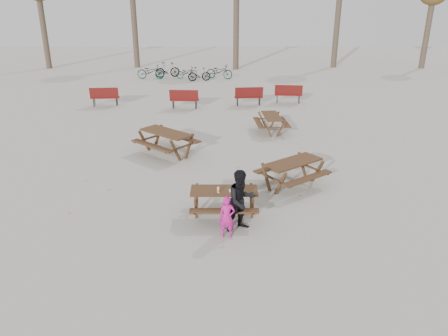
{
  "coord_description": "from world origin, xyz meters",
  "views": [
    {
      "loc": [
        -0.03,
        -10.62,
        5.69
      ],
      "look_at": [
        0.0,
        1.0,
        1.0
      ],
      "focal_mm": 35.0,
      "sensor_mm": 36.0,
      "label": 1
    }
  ],
  "objects_px": {
    "food_tray": "(232,191)",
    "picnic_table_east": "(292,174)",
    "adult": "(241,201)",
    "picnic_table_far": "(271,124)",
    "soda_bottle": "(218,190)",
    "main_picnic_table": "(224,196)",
    "picnic_table_north": "(166,143)",
    "child": "(227,217)"
  },
  "relations": [
    {
      "from": "adult",
      "to": "picnic_table_east",
      "type": "xyz_separation_m",
      "value": [
        1.71,
        2.71,
        -0.4
      ]
    },
    {
      "from": "picnic_table_east",
      "to": "picnic_table_far",
      "type": "relative_size",
      "value": 1.13
    },
    {
      "from": "child",
      "to": "picnic_table_east",
      "type": "height_order",
      "value": "child"
    },
    {
      "from": "soda_bottle",
      "to": "child",
      "type": "distance_m",
      "value": 1.0
    },
    {
      "from": "adult",
      "to": "soda_bottle",
      "type": "bearing_deg",
      "value": 106.04
    },
    {
      "from": "food_tray",
      "to": "soda_bottle",
      "type": "xyz_separation_m",
      "value": [
        -0.38,
        -0.09,
        0.05
      ]
    },
    {
      "from": "food_tray",
      "to": "adult",
      "type": "bearing_deg",
      "value": -72.39
    },
    {
      "from": "main_picnic_table",
      "to": "picnic_table_east",
      "type": "bearing_deg",
      "value": 42.56
    },
    {
      "from": "picnic_table_east",
      "to": "child",
      "type": "bearing_deg",
      "value": -160.66
    },
    {
      "from": "adult",
      "to": "picnic_table_north",
      "type": "xyz_separation_m",
      "value": [
        -2.58,
        5.63,
        -0.37
      ]
    },
    {
      "from": "adult",
      "to": "picnic_table_east",
      "type": "distance_m",
      "value": 3.23
    },
    {
      "from": "food_tray",
      "to": "child",
      "type": "xyz_separation_m",
      "value": [
        -0.15,
        -1.02,
        -0.25
      ]
    },
    {
      "from": "child",
      "to": "picnic_table_east",
      "type": "xyz_separation_m",
      "value": [
        2.07,
        3.07,
        -0.13
      ]
    },
    {
      "from": "child",
      "to": "picnic_table_east",
      "type": "distance_m",
      "value": 3.71
    },
    {
      "from": "picnic_table_far",
      "to": "adult",
      "type": "bearing_deg",
      "value": 164.27
    },
    {
      "from": "food_tray",
      "to": "picnic_table_north",
      "type": "distance_m",
      "value": 5.53
    },
    {
      "from": "adult",
      "to": "picnic_table_far",
      "type": "height_order",
      "value": "adult"
    },
    {
      "from": "food_tray",
      "to": "picnic_table_east",
      "type": "relative_size",
      "value": 0.09
    },
    {
      "from": "main_picnic_table",
      "to": "soda_bottle",
      "type": "bearing_deg",
      "value": -130.17
    },
    {
      "from": "main_picnic_table",
      "to": "food_tray",
      "type": "relative_size",
      "value": 10.0
    },
    {
      "from": "food_tray",
      "to": "picnic_table_far",
      "type": "bearing_deg",
      "value": 76.57
    },
    {
      "from": "main_picnic_table",
      "to": "food_tray",
      "type": "distance_m",
      "value": 0.32
    },
    {
      "from": "soda_bottle",
      "to": "main_picnic_table",
      "type": "bearing_deg",
      "value": 49.83
    },
    {
      "from": "food_tray",
      "to": "picnic_table_far",
      "type": "distance_m",
      "value": 8.06
    },
    {
      "from": "child",
      "to": "picnic_table_east",
      "type": "relative_size",
      "value": 0.57
    },
    {
      "from": "soda_bottle",
      "to": "picnic_table_north",
      "type": "distance_m",
      "value": 5.47
    },
    {
      "from": "soda_bottle",
      "to": "adult",
      "type": "distance_m",
      "value": 0.81
    },
    {
      "from": "child",
      "to": "picnic_table_far",
      "type": "bearing_deg",
      "value": 80.91
    },
    {
      "from": "child",
      "to": "picnic_table_far",
      "type": "xyz_separation_m",
      "value": [
        2.02,
        8.84,
        -0.18
      ]
    },
    {
      "from": "food_tray",
      "to": "picnic_table_east",
      "type": "height_order",
      "value": "picnic_table_east"
    },
    {
      "from": "picnic_table_east",
      "to": "picnic_table_far",
      "type": "xyz_separation_m",
      "value": [
        -0.05,
        5.77,
        -0.05
      ]
    },
    {
      "from": "adult",
      "to": "picnic_table_east",
      "type": "bearing_deg",
      "value": 27.58
    },
    {
      "from": "picnic_table_east",
      "to": "food_tray",
      "type": "bearing_deg",
      "value": -169.66
    },
    {
      "from": "adult",
      "to": "picnic_table_far",
      "type": "bearing_deg",
      "value": 48.77
    },
    {
      "from": "food_tray",
      "to": "picnic_table_east",
      "type": "bearing_deg",
      "value": 47.03
    },
    {
      "from": "picnic_table_far",
      "to": "child",
      "type": "bearing_deg",
      "value": 162.49
    },
    {
      "from": "picnic_table_east",
      "to": "soda_bottle",
      "type": "bearing_deg",
      "value": -173.56
    },
    {
      "from": "main_picnic_table",
      "to": "food_tray",
      "type": "height_order",
      "value": "food_tray"
    },
    {
      "from": "picnic_table_east",
      "to": "picnic_table_north",
      "type": "bearing_deg",
      "value": 109.03
    },
    {
      "from": "adult",
      "to": "main_picnic_table",
      "type": "bearing_deg",
      "value": 89.78
    },
    {
      "from": "main_picnic_table",
      "to": "soda_bottle",
      "type": "relative_size",
      "value": 10.59
    },
    {
      "from": "soda_bottle",
      "to": "picnic_table_north",
      "type": "height_order",
      "value": "soda_bottle"
    }
  ]
}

